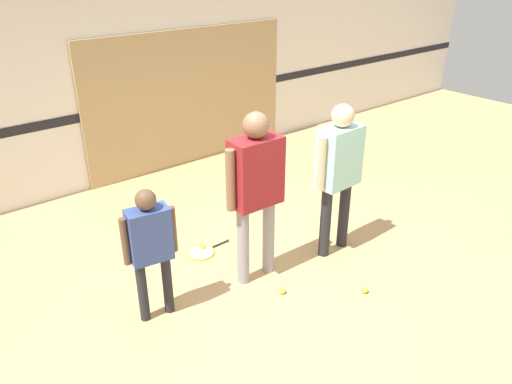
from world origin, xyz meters
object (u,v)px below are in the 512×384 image
at_px(person_student_right, 339,164).
at_px(tennis_ball_stray_right, 365,290).
at_px(person_student_left, 150,241).
at_px(tennis_ball_by_spare_racket, 202,247).
at_px(tennis_ball_near_instructor, 282,291).
at_px(tennis_ball_stray_left, 342,219).
at_px(racket_spare_on_floor, 202,252).
at_px(person_instructor, 256,181).

height_order(person_student_right, tennis_ball_stray_right, person_student_right).
xyz_separation_m(person_student_left, tennis_ball_by_spare_racket, (0.93, 0.66, -0.75)).
xyz_separation_m(person_student_right, tennis_ball_near_instructor, (-0.96, -0.24, -0.99)).
bearing_deg(tennis_ball_near_instructor, tennis_ball_stray_left, 21.54).
distance_m(racket_spare_on_floor, tennis_ball_stray_right, 1.80).
distance_m(person_student_left, tennis_ball_stray_right, 2.12).
xyz_separation_m(racket_spare_on_floor, tennis_ball_by_spare_racket, (0.04, 0.05, 0.02)).
distance_m(tennis_ball_near_instructor, tennis_ball_stray_right, 0.81).
relative_size(tennis_ball_near_instructor, tennis_ball_by_spare_racket, 1.00).
bearing_deg(tennis_ball_near_instructor, person_student_left, 155.70).
bearing_deg(person_instructor, tennis_ball_near_instructor, -86.71).
distance_m(person_student_right, tennis_ball_stray_left, 1.19).
bearing_deg(tennis_ball_by_spare_racket, tennis_ball_stray_right, -64.28).
height_order(racket_spare_on_floor, tennis_ball_by_spare_racket, tennis_ball_by_spare_racket).
relative_size(tennis_ball_stray_left, tennis_ball_stray_right, 1.00).
height_order(tennis_ball_stray_left, tennis_ball_stray_right, same).
distance_m(racket_spare_on_floor, tennis_ball_near_instructor, 1.12).
xyz_separation_m(tennis_ball_by_spare_racket, tennis_ball_stray_right, (0.79, -1.65, 0.00)).
height_order(person_student_right, tennis_ball_stray_left, person_student_right).
height_order(tennis_ball_near_instructor, tennis_ball_by_spare_racket, same).
distance_m(racket_spare_on_floor, tennis_ball_stray_left, 1.79).
height_order(person_student_left, person_student_right, person_student_right).
distance_m(tennis_ball_near_instructor, tennis_ball_by_spare_racket, 1.16).
bearing_deg(tennis_ball_stray_right, person_student_right, 65.78).
bearing_deg(person_instructor, tennis_ball_by_spare_racket, 103.40).
bearing_deg(tennis_ball_stray_left, person_instructor, -172.28).
bearing_deg(tennis_ball_stray_right, tennis_ball_stray_left, 51.05).
xyz_separation_m(racket_spare_on_floor, tennis_ball_near_instructor, (0.20, -1.10, 0.02)).
relative_size(person_student_right, tennis_ball_stray_left, 25.17).
bearing_deg(racket_spare_on_floor, tennis_ball_stray_left, -17.09).
bearing_deg(tennis_ball_by_spare_racket, person_instructor, -78.66).
relative_size(person_student_left, person_student_right, 0.76).
xyz_separation_m(person_instructor, person_student_left, (-1.08, 0.10, -0.29)).
bearing_deg(tennis_ball_stray_right, tennis_ball_by_spare_racket, 115.72).
relative_size(tennis_ball_near_instructor, tennis_ball_stray_left, 1.00).
bearing_deg(person_instructor, tennis_ball_stray_right, -52.15).
bearing_deg(tennis_ball_by_spare_racket, person_student_right, -39.04).
distance_m(person_instructor, tennis_ball_stray_right, 1.51).
bearing_deg(tennis_ball_stray_left, tennis_ball_by_spare_racket, 161.84).
distance_m(person_student_left, racket_spare_on_floor, 1.32).
xyz_separation_m(person_student_left, tennis_ball_stray_right, (1.72, -0.99, -0.75)).
height_order(person_student_left, tennis_ball_near_instructor, person_student_left).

